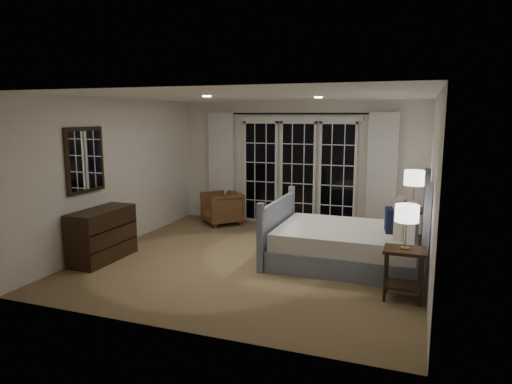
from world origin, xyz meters
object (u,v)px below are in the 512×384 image
(nightstand_right, at_px, (412,223))
(lamp_left, at_px, (407,214))
(lamp_right, at_px, (415,178))
(dresser, at_px, (102,235))
(armchair, at_px, (222,208))
(nightstand_left, at_px, (404,266))
(bed, at_px, (351,243))

(nightstand_right, height_order, lamp_left, lamp_left)
(lamp_right, distance_m, dresser, 5.08)
(lamp_left, relative_size, armchair, 0.74)
(nightstand_left, bearing_deg, nightstand_right, 89.21)
(bed, xyz_separation_m, nightstand_right, (0.83, 1.14, 0.12))
(bed, distance_m, dresser, 3.81)
(bed, distance_m, lamp_left, 1.56)
(dresser, bearing_deg, nightstand_right, 26.78)
(dresser, bearing_deg, armchair, 74.90)
(armchair, xyz_separation_m, dresser, (-0.76, -2.81, 0.07))
(nightstand_right, bearing_deg, bed, -126.01)
(lamp_left, bearing_deg, dresser, -179.97)
(bed, relative_size, dresser, 1.99)
(bed, distance_m, lamp_right, 1.66)
(nightstand_left, xyz_separation_m, nightstand_right, (0.03, 2.26, 0.04))
(bed, relative_size, armchair, 3.09)
(bed, height_order, armchair, bed)
(lamp_left, distance_m, dresser, 4.49)
(lamp_left, xyz_separation_m, armchair, (-3.69, 2.80, -0.74))
(nightstand_left, distance_m, lamp_right, 2.39)
(bed, xyz_separation_m, armchair, (-2.89, 1.69, 0.00))
(nightstand_right, height_order, dresser, dresser)
(nightstand_right, distance_m, lamp_right, 0.75)
(bed, height_order, lamp_left, bed)
(bed, relative_size, lamp_right, 3.49)
(nightstand_right, bearing_deg, lamp_left, -90.79)
(dresser, bearing_deg, bed, 17.03)
(nightstand_left, relative_size, nightstand_right, 0.93)
(nightstand_left, relative_size, dresser, 0.56)
(bed, xyz_separation_m, nightstand_left, (0.80, -1.11, 0.09))
(nightstand_right, bearing_deg, nightstand_left, -90.79)
(bed, relative_size, lamp_left, 4.15)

